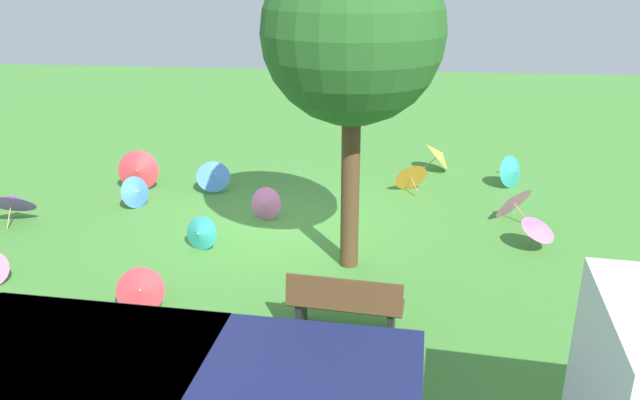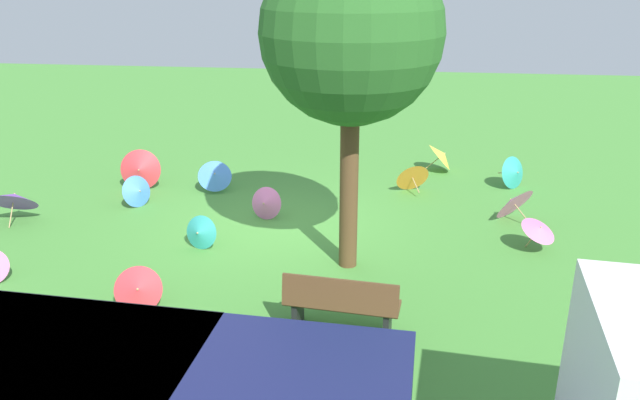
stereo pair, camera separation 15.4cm
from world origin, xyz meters
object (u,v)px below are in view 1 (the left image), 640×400
Objects in this scene: parasol_blue_2 at (213,175)px; shade_tree at (353,35)px; parasol_pink_2 at (539,228)px; parasol_red_1 at (140,291)px; parasol_orange_0 at (410,176)px; parasol_yellow_0 at (440,155)px; parasol_teal_0 at (513,172)px; parasol_blue_0 at (137,192)px; parasol_purple_3 at (12,200)px; parasol_pink_1 at (265,204)px; parasol_pink_4 at (512,201)px; parasol_red_2 at (138,171)px; park_bench at (345,304)px; parasol_teal_1 at (200,233)px.

shade_tree is at bearing 134.82° from parasol_blue_2.
parasol_red_1 is (6.30, 2.87, -0.09)m from parasol_pink_2.
parasol_orange_0 is 1.00× the size of parasol_yellow_0.
parasol_teal_0 is 6.87m from parasol_blue_2.
parasol_purple_3 reaches higher than parasol_blue_0.
parasol_red_1 is at bearing 44.52° from parasol_teal_0.
parasol_pink_1 is 0.88× the size of parasol_red_1.
parasol_blue_2 is 0.88× the size of parasol_pink_4.
parasol_pink_4 is at bearing 174.06° from parasol_red_2.
parasol_pink_4 is (-6.07, -4.32, 0.06)m from parasol_red_1.
parasol_blue_2 is at bearing 22.94° from parasol_yellow_0.
parasol_blue_2 reaches higher than parasol_blue_0.
parasol_pink_4 is at bearing -144.57° from parasol_red_1.
parasol_pink_1 is at bearing -171.43° from parasol_purple_3.
parasol_teal_0 is (-3.39, -6.60, -0.08)m from park_bench.
parasol_teal_0 is 0.88× the size of parasol_pink_2.
parasol_pink_2 is 1.32× the size of parasol_teal_1.
parasol_blue_2 is at bearing -140.85° from parasol_blue_0.
parasol_yellow_0 reaches higher than parasol_orange_0.
parasol_orange_0 is at bearing -163.49° from parasol_blue_0.
parasol_blue_0 reaches higher than parasol_teal_1.
parasol_blue_2 is at bearing -78.95° from parasol_teal_1.
parasol_purple_3 reaches higher than parasol_pink_2.
parasol_purple_3 is 2.77m from parasol_red_2.
parasol_red_2 reaches higher than parasol_yellow_0.
parasol_yellow_0 is 3.33m from parasol_pink_4.
parasol_blue_0 is at bearing -25.44° from shade_tree.
parasol_blue_2 is at bearing -178.42° from parasol_red_2.
park_bench is 0.31× the size of shade_tree.
parasol_pink_1 is 1.08× the size of parasol_teal_1.
parasol_red_1 is at bearing 24.44° from parasol_pink_2.
parasol_yellow_0 is 1.13× the size of parasol_teal_0.
shade_tree reaches higher than parasol_red_2.
parasol_pink_2 is at bearing 179.17° from parasol_purple_3.
shade_tree is 5.09× the size of parasol_pink_4.
parasol_pink_1 reaches higher than parasol_red_1.
park_bench is 6.47m from parasol_blue_0.
parasol_pink_1 is at bearing 25.84° from parasol_teal_0.
parasol_purple_3 is (6.78, -1.12, -3.37)m from shade_tree.
parasol_purple_3 is (2.12, 1.10, 0.14)m from parasol_blue_0.
parasol_yellow_0 is 1.17× the size of parasol_blue_0.
parasol_pink_2 is at bearing 99.01° from parasol_pink_4.
shade_tree reaches higher than parasol_teal_0.
parasol_teal_1 is (0.88, 1.56, -0.02)m from parasol_pink_1.
parasol_blue_0 is (5.78, 1.71, -0.02)m from parasol_orange_0.
parasol_pink_1 is at bearing 156.29° from parasol_red_2.
parasol_red_2 reaches higher than parasol_purple_3.
parasol_red_1 is at bearing -5.11° from park_bench.
parasol_teal_0 is 1.04× the size of parasol_blue_0.
park_bench is 4.52m from parasol_pink_2.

